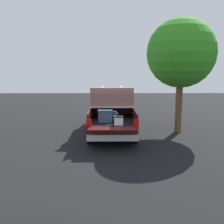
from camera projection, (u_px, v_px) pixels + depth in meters
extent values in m
plane|color=black|center=(112.00, 132.00, 12.16)|extent=(40.00, 40.00, 0.00)
cube|color=#470F0F|center=(112.00, 120.00, 12.05)|extent=(5.50, 1.92, 0.47)
cube|color=black|center=(112.00, 120.00, 10.83)|extent=(2.80, 1.80, 0.04)
cube|color=#470F0F|center=(90.00, 114.00, 10.78)|extent=(2.80, 0.06, 0.50)
cube|color=#470F0F|center=(134.00, 114.00, 10.80)|extent=(2.80, 0.06, 0.50)
cube|color=#470F0F|center=(112.00, 109.00, 12.14)|extent=(0.06, 1.80, 0.50)
cube|color=#470F0F|center=(113.00, 129.00, 9.18)|extent=(0.55, 1.80, 0.04)
cube|color=#B2B2B7|center=(112.00, 106.00, 11.51)|extent=(1.25, 1.92, 0.04)
cube|color=#470F0F|center=(112.00, 106.00, 13.30)|extent=(2.30, 1.92, 0.50)
cube|color=#2D3842|center=(112.00, 96.00, 13.11)|extent=(1.94, 1.76, 0.57)
cube|color=#470F0F|center=(111.00, 103.00, 14.64)|extent=(0.40, 1.82, 0.38)
cube|color=#B2B2B7|center=(113.00, 137.00, 9.39)|extent=(0.24, 1.92, 0.24)
cube|color=red|center=(89.00, 123.00, 9.39)|extent=(0.06, 0.20, 0.28)
cube|color=red|center=(136.00, 123.00, 9.41)|extent=(0.06, 0.20, 0.28)
cylinder|color=black|center=(96.00, 117.00, 13.81)|extent=(0.81, 0.30, 0.81)
cylinder|color=black|center=(128.00, 117.00, 13.82)|extent=(0.81, 0.30, 0.81)
cylinder|color=black|center=(91.00, 133.00, 10.36)|extent=(0.81, 0.30, 0.81)
cylinder|color=black|center=(134.00, 133.00, 10.37)|extent=(0.81, 0.30, 0.81)
cube|color=#335170|center=(105.00, 116.00, 10.28)|extent=(0.40, 0.55, 0.43)
cube|color=#23394E|center=(105.00, 111.00, 10.24)|extent=(0.44, 0.59, 0.05)
ellipsoid|color=#283351|center=(114.00, 116.00, 10.25)|extent=(0.20, 0.37, 0.46)
ellipsoid|color=#283351|center=(114.00, 118.00, 10.15)|extent=(0.09, 0.26, 0.20)
cube|color=white|center=(119.00, 121.00, 9.72)|extent=(0.26, 0.34, 0.30)
cube|color=#262628|center=(119.00, 117.00, 9.69)|extent=(0.28, 0.36, 0.04)
cube|color=brown|center=(112.00, 101.00, 11.47)|extent=(0.87, 1.90, 0.42)
cube|color=brown|center=(112.00, 92.00, 11.05)|extent=(0.16, 1.90, 0.40)
cube|color=brown|center=(93.00, 93.00, 11.45)|extent=(0.63, 0.20, 0.22)
cube|color=brown|center=(131.00, 93.00, 11.47)|extent=(0.63, 0.20, 0.22)
cube|color=yellow|center=(102.00, 87.00, 11.36)|extent=(0.97, 0.03, 0.02)
cube|color=yellow|center=(121.00, 87.00, 11.37)|extent=(0.97, 0.03, 0.02)
cylinder|color=brown|center=(179.00, 104.00, 11.99)|extent=(0.31, 0.31, 2.78)
sphere|color=#308920|center=(181.00, 53.00, 11.60)|extent=(3.18, 3.18, 3.18)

